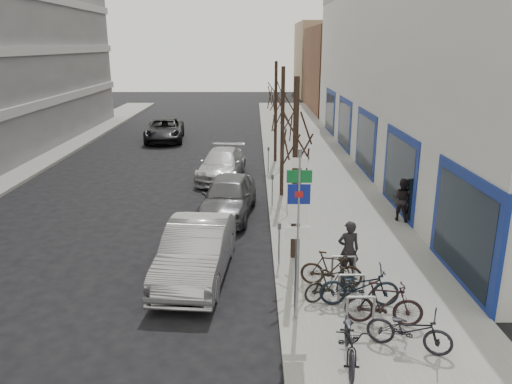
{
  "coord_description": "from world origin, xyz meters",
  "views": [
    {
      "loc": [
        1.42,
        -10.43,
        6.34
      ],
      "look_at": [
        1.48,
        4.19,
        2.0
      ],
      "focal_mm": 35.0,
      "sensor_mm": 36.0,
      "label": 1
    }
  ],
  "objects_px": {
    "parked_car_front": "(196,251)",
    "meter_front": "(279,239)",
    "bike_near_left": "(351,336)",
    "pedestrian_near": "(348,250)",
    "tree_mid": "(283,102)",
    "bike_mid_curb": "(360,283)",
    "bike_far_inner": "(331,269)",
    "meter_mid": "(272,187)",
    "parked_car_mid": "(228,196)",
    "tree_far": "(276,88)",
    "tree_near": "(296,127)",
    "meter_back": "(268,157)",
    "bike_far_curb": "(410,326)",
    "bike_near_right": "(384,303)",
    "parked_car_back": "(222,165)",
    "lane_car": "(165,130)",
    "bike_mid_inner": "(331,283)",
    "bike_rack": "(351,286)",
    "pedestrian_far": "(402,199)"
  },
  "relations": [
    {
      "from": "bike_mid_curb",
      "to": "bike_far_inner",
      "type": "relative_size",
      "value": 1.18
    },
    {
      "from": "meter_mid",
      "to": "pedestrian_far",
      "type": "relative_size",
      "value": 0.79
    },
    {
      "from": "meter_mid",
      "to": "bike_far_inner",
      "type": "height_order",
      "value": "meter_mid"
    },
    {
      "from": "tree_mid",
      "to": "bike_mid_curb",
      "type": "distance_m",
      "value": 10.1
    },
    {
      "from": "meter_front",
      "to": "pedestrian_near",
      "type": "height_order",
      "value": "pedestrian_near"
    },
    {
      "from": "bike_far_inner",
      "to": "lane_car",
      "type": "xyz_separation_m",
      "value": [
        -8.12,
        21.75,
        0.09
      ]
    },
    {
      "from": "bike_near_left",
      "to": "parked_car_front",
      "type": "height_order",
      "value": "parked_car_front"
    },
    {
      "from": "meter_front",
      "to": "tree_near",
      "type": "bearing_deg",
      "value": 48.01
    },
    {
      "from": "bike_mid_inner",
      "to": "lane_car",
      "type": "height_order",
      "value": "lane_car"
    },
    {
      "from": "bike_near_right",
      "to": "parked_car_front",
      "type": "bearing_deg",
      "value": 68.52
    },
    {
      "from": "meter_front",
      "to": "bike_near_left",
      "type": "relative_size",
      "value": 0.67
    },
    {
      "from": "bike_mid_curb",
      "to": "bike_near_right",
      "type": "bearing_deg",
      "value": -154.68
    },
    {
      "from": "bike_mid_inner",
      "to": "bike_far_inner",
      "type": "distance_m",
      "value": 0.75
    },
    {
      "from": "bike_near_right",
      "to": "parked_car_back",
      "type": "bearing_deg",
      "value": 28.4
    },
    {
      "from": "bike_near_right",
      "to": "bike_mid_curb",
      "type": "xyz_separation_m",
      "value": [
        -0.38,
        0.89,
        0.05
      ]
    },
    {
      "from": "pedestrian_far",
      "to": "bike_rack",
      "type": "bearing_deg",
      "value": 104.45
    },
    {
      "from": "tree_near",
      "to": "meter_back",
      "type": "bearing_deg",
      "value": 92.45
    },
    {
      "from": "bike_mid_inner",
      "to": "parked_car_back",
      "type": "relative_size",
      "value": 0.31
    },
    {
      "from": "meter_mid",
      "to": "pedestrian_near",
      "type": "xyz_separation_m",
      "value": [
        1.83,
        -6.43,
        0.06
      ]
    },
    {
      "from": "bike_rack",
      "to": "lane_car",
      "type": "height_order",
      "value": "lane_car"
    },
    {
      "from": "meter_back",
      "to": "parked_car_front",
      "type": "bearing_deg",
      "value": -101.54
    },
    {
      "from": "tree_far",
      "to": "meter_back",
      "type": "distance_m",
      "value": 4.08
    },
    {
      "from": "meter_back",
      "to": "bike_far_curb",
      "type": "bearing_deg",
      "value": -80.64
    },
    {
      "from": "meter_front",
      "to": "tree_far",
      "type": "bearing_deg",
      "value": 88.09
    },
    {
      "from": "tree_near",
      "to": "tree_far",
      "type": "distance_m",
      "value": 13.0
    },
    {
      "from": "bike_near_left",
      "to": "bike_far_inner",
      "type": "distance_m",
      "value": 3.29
    },
    {
      "from": "bike_rack",
      "to": "bike_mid_inner",
      "type": "xyz_separation_m",
      "value": [
        -0.47,
        0.25,
        -0.06
      ]
    },
    {
      "from": "parked_car_mid",
      "to": "tree_far",
      "type": "bearing_deg",
      "value": 82.92
    },
    {
      "from": "parked_car_back",
      "to": "bike_rack",
      "type": "bearing_deg",
      "value": -66.35
    },
    {
      "from": "bike_far_curb",
      "to": "parked_car_mid",
      "type": "distance_m",
      "value": 10.03
    },
    {
      "from": "bike_rack",
      "to": "parked_car_front",
      "type": "xyz_separation_m",
      "value": [
        -4.0,
        1.89,
        0.13
      ]
    },
    {
      "from": "tree_mid",
      "to": "bike_far_curb",
      "type": "relative_size",
      "value": 3.11
    },
    {
      "from": "bike_near_left",
      "to": "lane_car",
      "type": "xyz_separation_m",
      "value": [
        -8.01,
        25.04,
        0.01
      ]
    },
    {
      "from": "tree_far",
      "to": "parked_car_back",
      "type": "bearing_deg",
      "value": -130.71
    },
    {
      "from": "bike_rack",
      "to": "parked_car_back",
      "type": "bearing_deg",
      "value": 107.3
    },
    {
      "from": "bike_mid_inner",
      "to": "pedestrian_far",
      "type": "distance_m",
      "value": 6.89
    },
    {
      "from": "bike_near_left",
      "to": "pedestrian_near",
      "type": "relative_size",
      "value": 1.15
    },
    {
      "from": "tree_far",
      "to": "bike_far_curb",
      "type": "relative_size",
      "value": 3.11
    },
    {
      "from": "tree_near",
      "to": "bike_near_left",
      "type": "bearing_deg",
      "value": -81.79
    },
    {
      "from": "bike_mid_inner",
      "to": "pedestrian_far",
      "type": "relative_size",
      "value": 0.93
    },
    {
      "from": "bike_near_left",
      "to": "parked_car_mid",
      "type": "height_order",
      "value": "parked_car_mid"
    },
    {
      "from": "tree_near",
      "to": "pedestrian_far",
      "type": "xyz_separation_m",
      "value": [
        4.2,
        3.29,
        -3.15
      ]
    },
    {
      "from": "parked_car_front",
      "to": "meter_front",
      "type": "bearing_deg",
      "value": 17.06
    },
    {
      "from": "bike_far_inner",
      "to": "parked_car_back",
      "type": "height_order",
      "value": "parked_car_back"
    },
    {
      "from": "meter_front",
      "to": "bike_far_inner",
      "type": "bearing_deg",
      "value": -47.06
    },
    {
      "from": "tree_mid",
      "to": "lane_car",
      "type": "height_order",
      "value": "tree_mid"
    },
    {
      "from": "bike_near_left",
      "to": "meter_back",
      "type": "bearing_deg",
      "value": 100.36
    },
    {
      "from": "bike_mid_curb",
      "to": "parked_car_front",
      "type": "bearing_deg",
      "value": 67.85
    },
    {
      "from": "parked_car_mid",
      "to": "pedestrian_near",
      "type": "xyz_separation_m",
      "value": [
        3.54,
        -5.75,
        0.21
      ]
    },
    {
      "from": "bike_far_curb",
      "to": "parked_car_back",
      "type": "bearing_deg",
      "value": 41.05
    }
  ]
}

